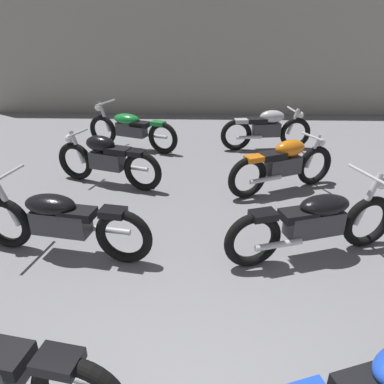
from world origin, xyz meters
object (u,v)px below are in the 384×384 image
at_px(motorcycle_left_row_1, 60,221).
at_px(motorcycle_right_row_1, 315,222).
at_px(motorcycle_left_row_3, 131,129).
at_px(motorcycle_right_row_2, 284,164).
at_px(motorcycle_left_row_2, 107,159).
at_px(motorcycle_right_row_3, 267,129).

bearing_deg(motorcycle_left_row_1, motorcycle_right_row_1, 1.32).
distance_m(motorcycle_left_row_3, motorcycle_right_row_1, 4.77).
bearing_deg(motorcycle_right_row_1, motorcycle_right_row_2, 89.92).
height_order(motorcycle_left_row_2, motorcycle_right_row_1, motorcycle_right_row_1).
bearing_deg(motorcycle_right_row_2, motorcycle_left_row_1, -147.35).
bearing_deg(motorcycle_right_row_3, motorcycle_left_row_3, -178.55).
distance_m(motorcycle_right_row_2, motorcycle_right_row_3, 2.12).
xyz_separation_m(motorcycle_left_row_2, motorcycle_right_row_2, (2.88, -0.15, 0.00)).
relative_size(motorcycle_left_row_1, motorcycle_right_row_1, 1.02).
bearing_deg(motorcycle_right_row_1, motorcycle_right_row_3, 88.96).
distance_m(motorcycle_left_row_2, motorcycle_right_row_3, 3.55).
bearing_deg(motorcycle_right_row_3, motorcycle_right_row_2, -91.87).
bearing_deg(motorcycle_right_row_2, motorcycle_right_row_1, -90.08).
bearing_deg(motorcycle_right_row_1, motorcycle_left_row_2, 145.90).
distance_m(motorcycle_left_row_3, motorcycle_right_row_3, 2.90).
bearing_deg(motorcycle_left_row_2, motorcycle_left_row_3, 88.55).
bearing_deg(motorcycle_left_row_3, motorcycle_left_row_2, -91.45).
xyz_separation_m(motorcycle_right_row_1, motorcycle_right_row_3, (0.07, 3.92, 0.01)).
bearing_deg(motorcycle_right_row_1, motorcycle_left_row_1, -178.68).
distance_m(motorcycle_left_row_2, motorcycle_left_row_3, 1.89).
height_order(motorcycle_left_row_3, motorcycle_right_row_3, motorcycle_left_row_3).
distance_m(motorcycle_left_row_2, motorcycle_right_row_1, 3.48).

